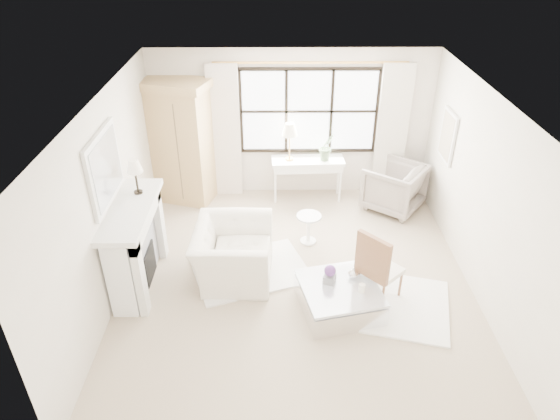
{
  "coord_description": "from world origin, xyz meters",
  "views": [
    {
      "loc": [
        -0.28,
        -5.72,
        4.67
      ],
      "look_at": [
        -0.23,
        0.2,
        1.09
      ],
      "focal_mm": 32.0,
      "sensor_mm": 36.0,
      "label": 1
    }
  ],
  "objects_px": {
    "armoire": "(181,142)",
    "coffee_table": "(339,298)",
    "club_armchair": "(233,253)",
    "console_table": "(307,179)"
  },
  "relations": [
    {
      "from": "armoire",
      "to": "club_armchair",
      "type": "distance_m",
      "value": 2.66
    },
    {
      "from": "armoire",
      "to": "console_table",
      "type": "height_order",
      "value": "armoire"
    },
    {
      "from": "armoire",
      "to": "coffee_table",
      "type": "bearing_deg",
      "value": -33.59
    },
    {
      "from": "console_table",
      "to": "club_armchair",
      "type": "xyz_separation_m",
      "value": [
        -1.2,
        -2.3,
        0.0
      ]
    },
    {
      "from": "club_armchair",
      "to": "armoire",
      "type": "bearing_deg",
      "value": 26.79
    },
    {
      "from": "club_armchair",
      "to": "console_table",
      "type": "bearing_deg",
      "value": -25.28
    },
    {
      "from": "console_table",
      "to": "coffee_table",
      "type": "bearing_deg",
      "value": -87.24
    },
    {
      "from": "armoire",
      "to": "coffee_table",
      "type": "xyz_separation_m",
      "value": [
        2.53,
        -3.06,
        -0.96
      ]
    },
    {
      "from": "console_table",
      "to": "coffee_table",
      "type": "relative_size",
      "value": 1.1
    },
    {
      "from": "armoire",
      "to": "club_armchair",
      "type": "relative_size",
      "value": 1.8
    }
  ]
}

